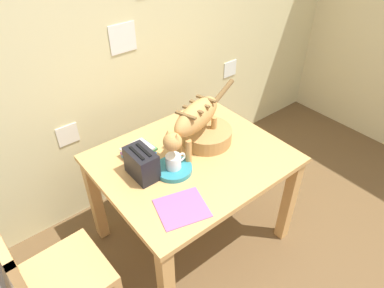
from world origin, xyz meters
name	(u,v)px	position (x,y,z in m)	size (l,w,h in m)	color
wall_rear	(117,39)	(0.00, 1.91, 1.25)	(4.96, 0.11, 2.50)	beige
dining_table	(192,168)	(0.01, 1.14, 0.65)	(1.11, 0.93, 0.74)	tan
cat	(195,120)	(0.07, 1.17, 0.97)	(0.70, 0.28, 0.33)	tan
saucer_bowl	(174,169)	(-0.15, 1.10, 0.75)	(0.22, 0.22, 0.03)	teal
coffee_mug	(174,161)	(-0.14, 1.10, 0.81)	(0.13, 0.09, 0.08)	white
magazine	(182,208)	(-0.29, 0.84, 0.74)	(0.25, 0.22, 0.01)	#9A5796
book_stack	(139,152)	(-0.23, 1.35, 0.77)	(0.19, 0.16, 0.06)	#3C92D0
wicker_basket	(206,135)	(0.19, 1.20, 0.79)	(0.32, 0.32, 0.09)	#AA8048
toaster	(142,164)	(-0.31, 1.19, 0.82)	(0.12, 0.20, 0.18)	black
wooden_chair_near	(57,278)	(-0.92, 1.08, 0.45)	(0.44, 0.44, 0.93)	tan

